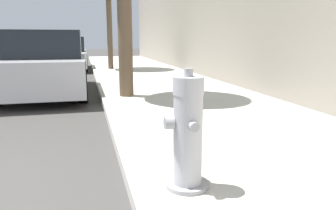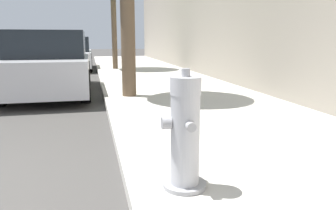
% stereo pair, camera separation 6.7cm
% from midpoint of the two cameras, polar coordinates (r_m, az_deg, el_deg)
% --- Properties ---
extents(sidewalk_slab, '(3.39, 40.00, 0.13)m').
position_cam_midpoint_polar(sidewalk_slab, '(3.43, 23.52, -10.89)').
color(sidewalk_slab, beige).
rests_on(sidewalk_slab, ground_plane).
extents(fire_hydrant, '(0.37, 0.36, 0.96)m').
position_cam_midpoint_polar(fire_hydrant, '(2.59, 3.69, -5.21)').
color(fire_hydrant, '#97979C').
rests_on(fire_hydrant, sidewalk_slab).
extents(parked_car_near, '(1.86, 4.33, 1.49)m').
position_cam_midpoint_polar(parked_car_near, '(8.34, -19.74, 6.73)').
color(parked_car_near, '#B7B7BC').
rests_on(parked_car_near, ground_plane).
extents(parked_car_mid, '(1.88, 4.02, 1.38)m').
position_cam_midpoint_polar(parked_car_mid, '(14.65, -16.76, 8.50)').
color(parked_car_mid, silver).
rests_on(parked_car_mid, ground_plane).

